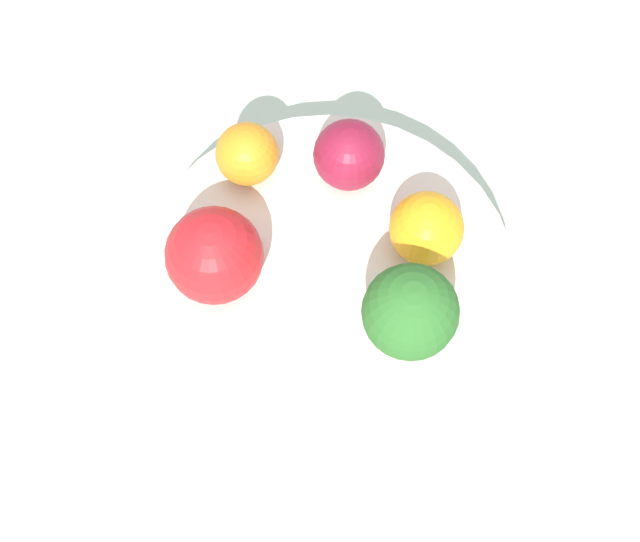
# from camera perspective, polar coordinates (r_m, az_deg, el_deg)

# --- Properties ---
(ground_plane) EXTENTS (6.00, 6.00, 0.00)m
(ground_plane) POSITION_cam_1_polar(r_m,az_deg,el_deg) (0.77, 0.00, -2.31)
(ground_plane) COLOR gray
(table_surface) EXTENTS (1.20, 1.20, 0.02)m
(table_surface) POSITION_cam_1_polar(r_m,az_deg,el_deg) (0.76, 0.00, -2.02)
(table_surface) COLOR #B2C6B2
(table_surface) RESTS_ON ground_plane
(bowl) EXTENTS (0.25, 0.25, 0.04)m
(bowl) POSITION_cam_1_polar(r_m,az_deg,el_deg) (0.73, 0.00, -1.05)
(bowl) COLOR silver
(bowl) RESTS_ON table_surface
(broccoli) EXTENTS (0.06, 0.06, 0.08)m
(broccoli) POSITION_cam_1_polar(r_m,az_deg,el_deg) (0.65, 4.46, -2.25)
(broccoli) COLOR #8CB76B
(broccoli) RESTS_ON bowl
(apple_red) EXTENTS (0.05, 0.05, 0.05)m
(apple_red) POSITION_cam_1_polar(r_m,az_deg,el_deg) (0.72, 1.21, 6.22)
(apple_red) COLOR maroon
(apple_red) RESTS_ON bowl
(apple_green) EXTENTS (0.06, 0.06, 0.06)m
(apple_green) POSITION_cam_1_polar(r_m,az_deg,el_deg) (0.68, -6.04, 0.52)
(apple_green) COLOR red
(apple_green) RESTS_ON bowl
(orange_front) EXTENTS (0.05, 0.05, 0.05)m
(orange_front) POSITION_cam_1_polar(r_m,az_deg,el_deg) (0.70, 5.35, 2.27)
(orange_front) COLOR orange
(orange_front) RESTS_ON bowl
(orange_back) EXTENTS (0.04, 0.04, 0.04)m
(orange_back) POSITION_cam_1_polar(r_m,az_deg,el_deg) (0.73, -4.25, 6.25)
(orange_back) COLOR orange
(orange_back) RESTS_ON bowl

